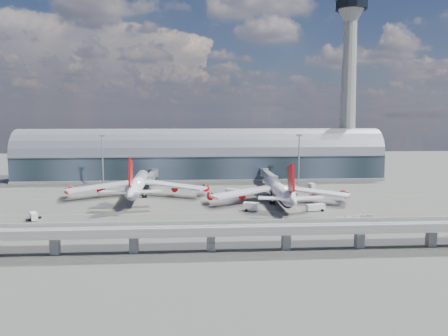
{
  "coord_description": "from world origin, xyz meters",
  "views": [
    {
      "loc": [
        -4.27,
        -166.29,
        35.42
      ],
      "look_at": [
        7.97,
        10.0,
        14.0
      ],
      "focal_mm": 35.0,
      "sensor_mm": 36.0,
      "label": 1
    }
  ],
  "objects": [
    {
      "name": "service_truck_2",
      "position": [
        40.8,
        -9.71,
        1.34
      ],
      "size": [
        7.35,
        3.51,
        2.56
      ],
      "rotation": [
        0.0,
        0.0,
        1.79
      ],
      "color": "silver",
      "rests_on": "ground"
    },
    {
      "name": "terminal",
      "position": [
        0.0,
        77.99,
        11.34
      ],
      "size": [
        200.0,
        30.0,
        28.0
      ],
      "color": "#1C2830",
      "rests_on": "ground"
    },
    {
      "name": "floodlight_mast_right",
      "position": [
        50.0,
        55.0,
        13.63
      ],
      "size": [
        3.0,
        0.7,
        25.7
      ],
      "color": "gray",
      "rests_on": "ground"
    },
    {
      "name": "service_truck_0",
      "position": [
        -58.82,
        -17.02,
        1.29
      ],
      "size": [
        4.38,
        6.27,
        2.49
      ],
      "rotation": [
        0.0,
        0.0,
        0.45
      ],
      "color": "silver",
      "rests_on": "ground"
    },
    {
      "name": "control_tower",
      "position": [
        85.0,
        83.0,
        51.64
      ],
      "size": [
        19.0,
        19.0,
        103.0
      ],
      "color": "gray",
      "rests_on": "ground"
    },
    {
      "name": "cargo_train_0",
      "position": [
        14.53,
        -36.14,
        0.8
      ],
      "size": [
        6.91,
        3.61,
        1.52
      ],
      "rotation": [
        0.0,
        0.0,
        1.23
      ],
      "color": "gray",
      "rests_on": "ground"
    },
    {
      "name": "floodlight_mast_left",
      "position": [
        -50.0,
        55.0,
        13.63
      ],
      "size": [
        3.0,
        0.7,
        25.7
      ],
      "color": "gray",
      "rests_on": "ground"
    },
    {
      "name": "jet_bridge_right",
      "position": [
        33.39,
        51.18,
        5.18
      ],
      "size": [
        4.4,
        32.0,
        7.25
      ],
      "color": "gray",
      "rests_on": "ground"
    },
    {
      "name": "cargo_train_2",
      "position": [
        46.77,
        -28.24,
        0.93
      ],
      "size": [
        8.05,
        1.91,
        1.79
      ],
      "rotation": [
        0.0,
        0.0,
        1.6
      ],
      "color": "gray",
      "rests_on": "ground"
    },
    {
      "name": "ground",
      "position": [
        0.0,
        0.0,
        0.0
      ],
      "size": [
        500.0,
        500.0,
        0.0
      ],
      "primitive_type": "plane",
      "color": "#474744",
      "rests_on": "ground"
    },
    {
      "name": "service_truck_1",
      "position": [
        16.78,
        -8.03,
        1.61
      ],
      "size": [
        6.01,
        4.07,
        3.19
      ],
      "rotation": [
        0.0,
        0.0,
        1.27
      ],
      "color": "silver",
      "rests_on": "ground"
    },
    {
      "name": "guideway",
      "position": [
        -0.0,
        -55.0,
        5.29
      ],
      "size": [
        220.0,
        8.5,
        7.2
      ],
      "color": "gray",
      "rests_on": "ground"
    },
    {
      "name": "service_truck_5",
      "position": [
        12.68,
        22.79,
        1.59
      ],
      "size": [
        6.88,
        5.01,
        3.12
      ],
      "rotation": [
        0.0,
        0.0,
        1.12
      ],
      "color": "silver",
      "rests_on": "ground"
    },
    {
      "name": "airliner_right",
      "position": [
        29.87,
        5.57,
        5.03
      ],
      "size": [
        58.4,
        61.01,
        19.41
      ],
      "rotation": [
        0.0,
        0.0,
        -0.01
      ],
      "color": "white",
      "rests_on": "ground"
    },
    {
      "name": "airliner_left",
      "position": [
        -28.78,
        22.68,
        5.7
      ],
      "size": [
        62.32,
        65.44,
        19.97
      ],
      "rotation": [
        0.0,
        0.0,
        0.03
      ],
      "color": "white",
      "rests_on": "ground"
    },
    {
      "name": "cargo_train_1",
      "position": [
        51.72,
        -25.36,
        0.92
      ],
      "size": [
        10.58,
        4.52,
        1.76
      ],
      "rotation": [
        0.0,
        0.0,
        1.29
      ],
      "color": "gray",
      "rests_on": "ground"
    },
    {
      "name": "taxi_lines",
      "position": [
        0.0,
        22.11,
        0.01
      ],
      "size": [
        200.0,
        80.12,
        0.01
      ],
      "color": "gold",
      "rests_on": "ground"
    },
    {
      "name": "service_truck_3",
      "position": [
        37.96,
        13.58,
        1.61
      ],
      "size": [
        3.68,
        6.88,
        3.16
      ],
      "rotation": [
        0.0,
        0.0,
        -0.19
      ],
      "color": "silver",
      "rests_on": "ground"
    },
    {
      "name": "jet_bridge_left",
      "position": [
        -25.34,
        53.12,
        5.18
      ],
      "size": [
        4.4,
        28.0,
        7.25
      ],
      "color": "gray",
      "rests_on": "ground"
    },
    {
      "name": "service_truck_4",
      "position": [
        52.45,
        38.58,
        1.34
      ],
      "size": [
        2.9,
        4.88,
        2.66
      ],
      "rotation": [
        0.0,
        0.0,
        0.17
      ],
      "color": "silver",
      "rests_on": "ground"
    }
  ]
}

